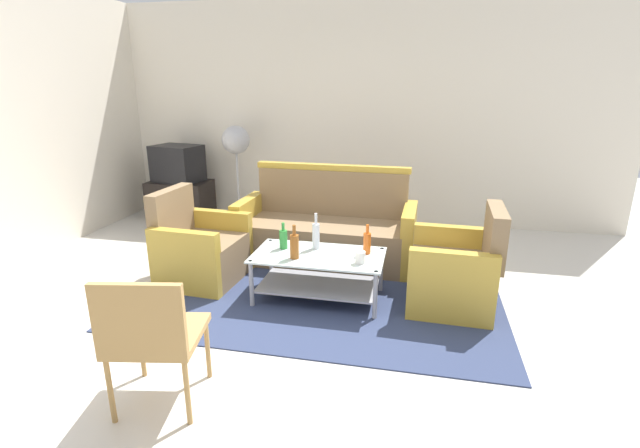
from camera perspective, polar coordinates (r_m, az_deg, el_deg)
The scene contains 16 objects.
ground_plane at distance 3.58m, azimuth -1.44°, elevation -13.03°, with size 14.00×14.00×0.00m, color beige.
wall_back at distance 6.12m, azimuth 5.42°, elevation 13.36°, with size 6.52×0.12×2.80m.
rug at distance 4.22m, azimuth 0.12°, elevation -8.00°, with size 3.13×2.23×0.01m, color #2D3856.
couch at distance 4.78m, azimuth 0.80°, elevation -0.92°, with size 1.82×0.79×0.96m.
armchair_left at distance 4.46m, azimuth -14.57°, elevation -3.22°, with size 0.74×0.80×0.85m.
armchair_right at distance 3.99m, azimuth 16.40°, elevation -5.84°, with size 0.73×0.79×0.85m.
coffee_table at distance 3.93m, azimuth -0.19°, elevation -5.67°, with size 1.10×0.60×0.40m.
bottle_green at distance 4.00m, azimuth -4.55°, elevation -1.83°, with size 0.07×0.07×0.23m.
bottle_clear at distance 3.98m, azimuth -0.51°, elevation -1.41°, with size 0.06×0.06×0.32m.
bottle_brown at distance 3.77m, azimuth -3.19°, elevation -2.71°, with size 0.07×0.07×0.29m.
bottle_orange at distance 3.89m, azimuth 5.84°, elevation -2.31°, with size 0.06×0.06×0.26m.
cup at distance 3.70m, azimuth 5.02°, elevation -4.13°, with size 0.08×0.08×0.10m, color silver.
tv_stand at distance 6.56m, azimuth -16.83°, elevation 2.87°, with size 0.80×0.50×0.52m, color black.
television at distance 6.47m, azimuth -17.19°, elevation 7.17°, with size 0.68×0.55×0.48m.
pedestal_fan at distance 6.11m, azimuth -10.35°, elevation 9.52°, with size 0.36×0.36×1.27m.
wicker_chair at distance 2.74m, azimuth -20.17°, elevation -12.42°, with size 0.56×0.56×0.84m.
Camera 1 is at (0.74, -3.00, 1.80)m, focal length 25.86 mm.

